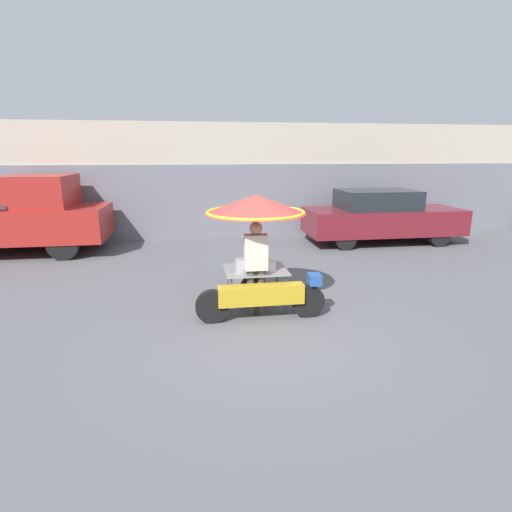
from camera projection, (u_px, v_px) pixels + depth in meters
ground_plane at (266, 326)px, 6.36m from camera, size 36.00×36.00×0.00m
shopfront_building at (226, 180)px, 13.47m from camera, size 28.00×2.06×3.60m
vendor_motorcycle_cart at (257, 223)px, 6.76m from camera, size 2.15×1.72×2.00m
vendor_person at (256, 263)px, 6.67m from camera, size 0.38×0.22×1.60m
parked_car at (381, 216)px, 12.12m from camera, size 4.67×1.77×1.61m
pickup_truck at (17, 217)px, 10.67m from camera, size 4.87×1.90×2.12m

